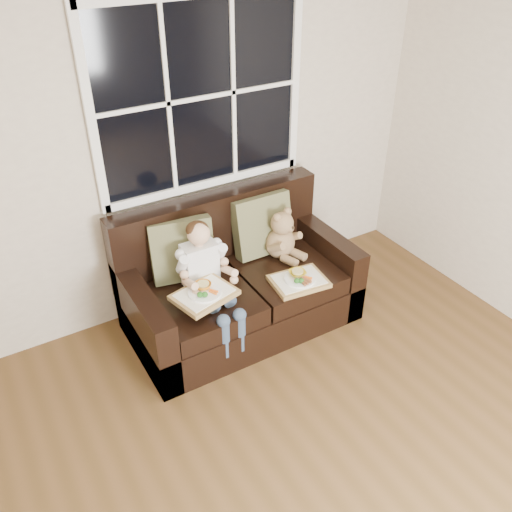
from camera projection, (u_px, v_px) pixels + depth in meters
room_walls at (419, 323)px, 1.85m from camera, size 4.52×5.02×2.71m
window_back at (201, 97)px, 3.76m from camera, size 1.62×0.04×1.37m
loveseat at (237, 286)px, 4.17m from camera, size 1.70×0.92×0.96m
pillow_left at (182, 250)px, 3.92m from camera, size 0.49×0.30×0.47m
pillow_right at (262, 225)px, 4.20m from camera, size 0.47×0.21×0.48m
child at (206, 271)px, 3.78m from camera, size 0.36×0.59×0.81m
teddy_bear at (282, 238)px, 4.18m from camera, size 0.29×0.35×0.42m
tray_left at (204, 294)px, 3.66m from camera, size 0.46×0.39×0.09m
tray_right at (299, 280)px, 3.95m from camera, size 0.42×0.34×0.09m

